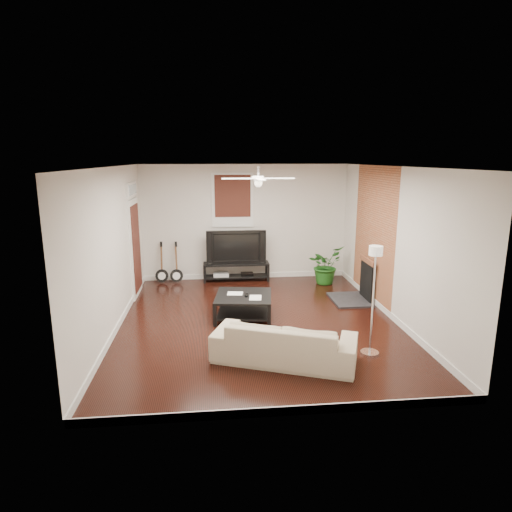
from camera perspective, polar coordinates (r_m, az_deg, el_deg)
The scene contains 14 objects.
room at distance 7.66m, azimuth 0.31°, elevation 1.16°, with size 5.01×6.01×2.81m.
brick_accent at distance 9.21m, azimuth 15.21°, elevation 2.69°, with size 0.02×2.20×2.80m, color #A45735.
fireplace at distance 9.32m, azimuth 13.22°, elevation -3.02°, with size 0.80×1.10×0.92m, color black.
window_back at distance 10.49m, azimuth -3.09°, elevation 7.34°, with size 1.00×0.06×1.30m, color #3C1910.
door_left at distance 9.66m, azimuth -15.63°, elevation 2.21°, with size 0.08×1.00×2.50m, color white.
tv_stand at distance 10.61m, azimuth -2.62°, elevation -2.07°, with size 1.59×0.42×0.45m, color black.
tv at distance 10.49m, azimuth -2.66°, elevation 1.29°, with size 1.42×0.19×0.82m, color black.
coffee_table at distance 8.23m, azimuth -1.64°, elevation -6.59°, with size 1.03×1.03×0.43m, color black.
sofa at distance 6.51m, azimuth 3.76°, elevation -11.16°, with size 2.09×0.82×0.61m, color tan.
floor_lamp at distance 6.75m, azimuth 15.11°, elevation -5.73°, with size 0.28×0.28×1.70m, color silver, non-canonical shape.
potted_plant at distance 10.45m, azimuth 9.10°, elevation -1.17°, with size 0.81×0.70×0.90m, color #1E5D1A.
guitar_left at distance 10.57m, azimuth -12.36°, elevation -0.89°, with size 0.31×0.22×0.99m, color black, non-canonical shape.
guitar_right at distance 10.51m, azimuth -10.48°, elevation -0.89°, with size 0.31×0.22×0.99m, color black, non-canonical shape.
ceiling_fan at distance 7.51m, azimuth 0.32°, elevation 10.16°, with size 1.24×1.24×0.32m, color white, non-canonical shape.
Camera 1 is at (-0.81, -7.46, 2.95)m, focal length 30.40 mm.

